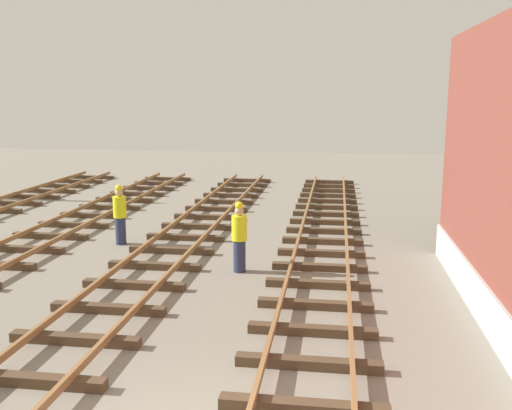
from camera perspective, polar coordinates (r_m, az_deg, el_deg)
track_worker_foreground at (r=14.90m, az=-1.67°, el=-3.22°), size 0.40×0.40×1.87m
track_worker_distant at (r=18.14m, az=-13.38°, el=-0.95°), size 0.40×0.40×1.87m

